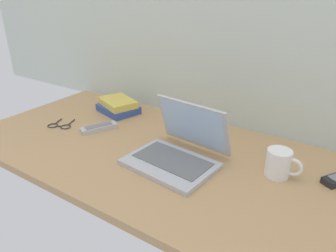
{
  "coord_description": "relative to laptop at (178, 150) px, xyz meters",
  "views": [
    {
      "loc": [
        0.63,
        -0.88,
        0.63
      ],
      "look_at": [
        0.05,
        0.0,
        0.15
      ],
      "focal_mm": 33.68,
      "sensor_mm": 36.0,
      "label": 1
    }
  ],
  "objects": [
    {
      "name": "eyeglasses",
      "position": [
        -0.61,
        -0.04,
        -0.04
      ],
      "size": [
        0.12,
        0.13,
        0.01
      ],
      "color": "#333338",
      "rests_on": "desk"
    },
    {
      "name": "book_stack",
      "position": [
        -0.5,
        0.24,
        -0.01
      ],
      "size": [
        0.23,
        0.2,
        0.07
      ],
      "color": "#334C99",
      "rests_on": "desk"
    },
    {
      "name": "remote_control_near",
      "position": [
        -0.43,
        0.03,
        -0.03
      ],
      "size": [
        0.11,
        0.16,
        0.02
      ],
      "color": "#B7B7B7",
      "rests_on": "desk"
    },
    {
      "name": "desk",
      "position": [
        -0.11,
        0.02,
        -0.06
      ],
      "size": [
        1.6,
        0.76,
        0.03
      ],
      "color": "tan",
      "rests_on": "ground"
    },
    {
      "name": "laptop",
      "position": [
        0.0,
        0.0,
        0.0
      ],
      "size": [
        0.33,
        0.32,
        0.21
      ],
      "color": "#B2B5BA",
      "rests_on": "desk"
    },
    {
      "name": "coffee_mug",
      "position": [
        0.33,
        0.1,
        0.0
      ],
      "size": [
        0.12,
        0.08,
        0.1
      ],
      "color": "white",
      "rests_on": "desk"
    }
  ]
}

